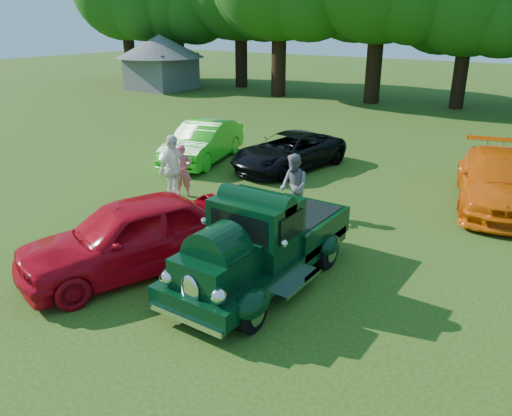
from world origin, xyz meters
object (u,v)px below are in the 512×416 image
Objects in this scene: gazebo at (161,56)px; red_convertible at (132,236)px; spectator_white at (172,169)px; spectator_pink at (182,171)px; back_car_orange at (499,180)px; spectator_grey at (294,186)px; back_car_lime at (203,142)px; back_car_black at (289,151)px; hero_pickup at (262,245)px.

red_convertible is at bearing -47.00° from gazebo.
gazebo is (-17.63, 17.68, 1.42)m from spectator_white.
back_car_orange is at bearing -2.08° from spectator_pink.
spectator_grey reaches higher than back_car_orange.
back_car_black is at bearing 2.25° from back_car_lime.
hero_pickup reaches higher than red_convertible.
back_car_lime is at bearing 89.79° from spectator_pink.
hero_pickup is 0.91× the size of back_car_orange.
red_convertible is at bearing -72.28° from spectator_grey.
spectator_grey is at bearing 110.31° from hero_pickup.
red_convertible is 2.98× the size of spectator_pink.
back_car_lime is 0.69× the size of gazebo.
spectator_grey is 0.27× the size of gazebo.
spectator_white is at bearing -110.12° from spectator_pink.
back_car_lime is 4.39m from spectator_white.
gazebo is at bearing 139.51° from back_car_orange.
hero_pickup reaches higher than back_car_lime.
spectator_white is at bearing -131.47° from spectator_grey.
hero_pickup is 2.39× the size of spectator_white.
red_convertible is (-2.50, -1.14, -0.00)m from hero_pickup.
spectator_grey is (1.23, 4.57, 0.06)m from red_convertible.
back_car_lime is 6.24m from spectator_grey.
back_car_black is 2.31× the size of spectator_white.
spectator_pink is at bearing -94.82° from back_car_black.
red_convertible is 0.73× the size of gazebo.
spectator_pink is at bearing -139.92° from spectator_grey.
back_car_lime is 2.84× the size of spectator_pink.
gazebo is (-18.64, 12.87, 1.77)m from back_car_black.
red_convertible reaches higher than spectator_pink.
hero_pickup reaches higher than back_car_orange.
spectator_white is 0.31× the size of gazebo.
gazebo reaches higher than spectator_grey.
red_convertible is 1.02× the size of back_car_black.
gazebo reaches higher than back_car_black.
back_car_black is 0.71× the size of gazebo.
spectator_white is (-1.01, -4.81, 0.35)m from back_car_black.
spectator_grey is (5.54, -2.87, 0.12)m from back_car_lime.
back_car_lime is 0.86× the size of back_car_orange.
hero_pickup is 1.06× the size of back_car_lime.
gazebo is at bearing 123.38° from back_car_lime.
gazebo is at bearing 137.96° from hero_pickup.
hero_pickup is 5.31m from spectator_white.
back_car_orange is (3.09, 7.38, -0.05)m from hero_pickup.
spectator_pink is at bearing -44.40° from gazebo.
hero_pickup is 8.15m from back_car_black.
spectator_grey is at bearing -23.91° from spectator_pink.
spectator_pink is at bearing -164.70° from back_car_orange.
spectator_pink is 3.57m from spectator_grey.
red_convertible is 0.90× the size of back_car_orange.
back_car_black is at bearing 116.94° from hero_pickup.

